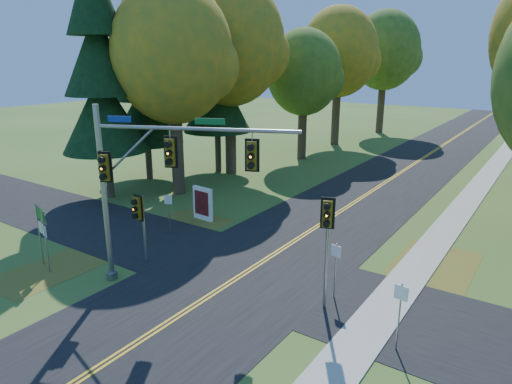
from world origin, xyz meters
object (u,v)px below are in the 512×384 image
Objects in this scene: traffic_mast at (149,174)px; east_signal_pole at (327,226)px; route_sign_cluster at (41,225)px; info_kiosk at (203,204)px.

traffic_mast reaches higher than east_signal_pole.
route_sign_cluster is at bearing -179.96° from east_signal_pole.
route_sign_cluster is (-5.25, -1.75, -2.75)m from traffic_mast.
east_signal_pole is at bearing 34.41° from route_sign_cluster.
east_signal_pole is 12.78m from route_sign_cluster.
traffic_mast is 1.71× the size of east_signal_pole.
traffic_mast is at bearing 179.64° from east_signal_pole.
east_signal_pole is at bearing -5.74° from traffic_mast.
info_kiosk is (-3.59, 7.29, -3.86)m from traffic_mast.
traffic_mast is 7.32m from east_signal_pole.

